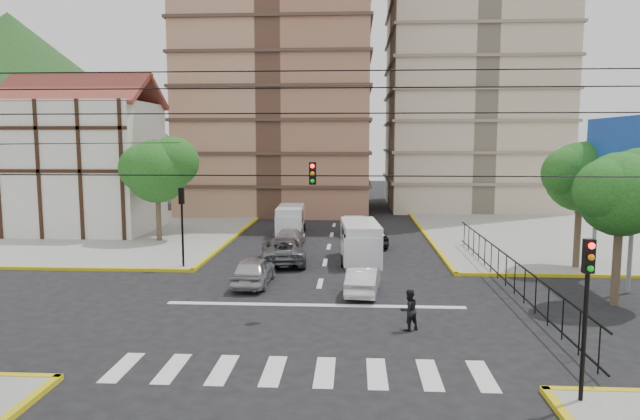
# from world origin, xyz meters

# --- Properties ---
(ground) EXTENTS (160.00, 160.00, 0.00)m
(ground) POSITION_xyz_m (0.00, 0.00, 0.00)
(ground) COLOR black
(ground) RESTS_ON ground
(sidewalk_nw) EXTENTS (26.00, 26.00, 0.15)m
(sidewalk_nw) POSITION_xyz_m (-20.00, 20.00, 0.07)
(sidewalk_nw) COLOR gray
(sidewalk_nw) RESTS_ON ground
(sidewalk_ne) EXTENTS (26.00, 26.00, 0.15)m
(sidewalk_ne) POSITION_xyz_m (20.00, 20.00, 0.07)
(sidewalk_ne) COLOR gray
(sidewalk_ne) RESTS_ON ground
(crosswalk_stripes) EXTENTS (12.00, 2.40, 0.01)m
(crosswalk_stripes) POSITION_xyz_m (0.00, -6.00, 0.01)
(crosswalk_stripes) COLOR silver
(crosswalk_stripes) RESTS_ON ground
(stop_line) EXTENTS (13.00, 0.40, 0.01)m
(stop_line) POSITION_xyz_m (0.00, 1.20, 0.01)
(stop_line) COLOR silver
(stop_line) RESTS_ON ground
(tudor_building) EXTENTS (10.80, 8.05, 12.23)m
(tudor_building) POSITION_xyz_m (-19.00, 20.00, 5.25)
(tudor_building) COLOR silver
(tudor_building) RESTS_ON ground
(distant_hill) EXTENTS (70.00, 70.00, 28.00)m
(distant_hill) POSITION_xyz_m (-55.00, 70.00, 14.00)
(distant_hill) COLOR #1F4316
(distant_hill) RESTS_ON ground
(park_fence) EXTENTS (0.10, 22.50, 1.66)m
(park_fence) POSITION_xyz_m (9.00, 4.50, 0.00)
(park_fence) COLOR black
(park_fence) RESTS_ON ground
(billboard) EXTENTS (0.36, 6.20, 8.10)m
(billboard) POSITION_xyz_m (14.45, 6.00, 6.00)
(billboard) COLOR slate
(billboard) RESTS_ON ground
(tree_park_a) EXTENTS (4.41, 3.60, 6.83)m
(tree_park_a) POSITION_xyz_m (13.08, 2.01, 5.01)
(tree_park_a) COLOR #473828
(tree_park_a) RESTS_ON ground
(tree_park_c) EXTENTS (4.65, 3.80, 7.25)m
(tree_park_c) POSITION_xyz_m (14.09, 9.01, 5.34)
(tree_park_c) COLOR #473828
(tree_park_c) RESTS_ON ground
(tree_tudor) EXTENTS (5.39, 4.40, 7.43)m
(tree_tudor) POSITION_xyz_m (-11.90, 16.01, 5.22)
(tree_tudor) COLOR #473828
(tree_tudor) RESTS_ON ground
(traffic_light_se) EXTENTS (0.28, 0.22, 4.40)m
(traffic_light_se) POSITION_xyz_m (7.80, -7.80, 3.11)
(traffic_light_se) COLOR black
(traffic_light_se) RESTS_ON ground
(traffic_light_nw) EXTENTS (0.28, 0.22, 4.40)m
(traffic_light_nw) POSITION_xyz_m (-7.80, 7.80, 3.11)
(traffic_light_nw) COLOR black
(traffic_light_nw) RESTS_ON ground
(traffic_light_hanging) EXTENTS (18.00, 9.12, 0.92)m
(traffic_light_hanging) POSITION_xyz_m (0.00, -2.04, 5.90)
(traffic_light_hanging) COLOR black
(traffic_light_hanging) RESTS_ON ground
(van_right_lane) EXTENTS (2.44, 5.35, 2.34)m
(van_right_lane) POSITION_xyz_m (2.06, 10.10, 1.14)
(van_right_lane) COLOR silver
(van_right_lane) RESTS_ON ground
(van_left_lane) EXTENTS (2.03, 4.84, 2.16)m
(van_left_lane) POSITION_xyz_m (-3.16, 19.81, 1.05)
(van_left_lane) COLOR silver
(van_left_lane) RESTS_ON ground
(car_silver_front_left) EXTENTS (1.78, 4.25, 1.44)m
(car_silver_front_left) POSITION_xyz_m (-3.27, 4.52, 0.72)
(car_silver_front_left) COLOR #ACACB1
(car_silver_front_left) RESTS_ON ground
(car_white_front_right) EXTENTS (1.79, 4.08, 1.31)m
(car_white_front_right) POSITION_xyz_m (2.13, 3.26, 0.65)
(car_white_front_right) COLOR silver
(car_white_front_right) RESTS_ON ground
(car_grey_mid_left) EXTENTS (3.23, 5.68, 1.49)m
(car_grey_mid_left) POSITION_xyz_m (-2.47, 9.82, 0.75)
(car_grey_mid_left) COLOR slate
(car_grey_mid_left) RESTS_ON ground
(car_silver_rear_left) EXTENTS (1.95, 4.32, 1.23)m
(car_silver_rear_left) POSITION_xyz_m (-2.65, 15.12, 0.61)
(car_silver_rear_left) COLOR #B0B0B5
(car_silver_rear_left) RESTS_ON ground
(car_darkgrey_mid_right) EXTENTS (2.27, 4.46, 1.46)m
(car_darkgrey_mid_right) POSITION_xyz_m (2.96, 15.57, 0.73)
(car_darkgrey_mid_right) COLOR black
(car_darkgrey_mid_right) RESTS_ON ground
(car_white_rear_right) EXTENTS (2.00, 4.62, 1.48)m
(car_white_rear_right) POSITION_xyz_m (1.61, 20.45, 0.74)
(car_white_rear_right) COLOR white
(car_white_rear_right) RESTS_ON ground
(pedestrian_crosswalk) EXTENTS (0.96, 0.90, 1.57)m
(pedestrian_crosswalk) POSITION_xyz_m (3.75, -1.87, 0.78)
(pedestrian_crosswalk) COLOR black
(pedestrian_crosswalk) RESTS_ON ground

